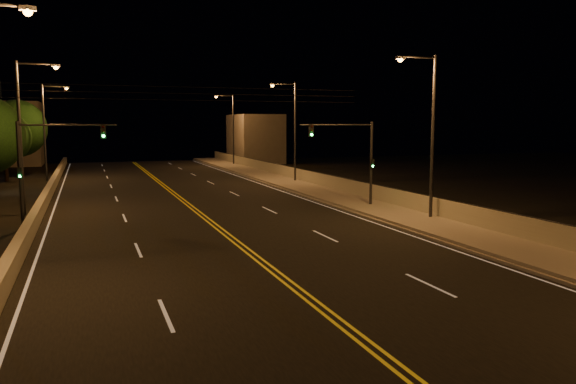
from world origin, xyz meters
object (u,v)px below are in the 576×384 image
object	(u,v)px
streetlight_3	(231,125)
streetlight_5	(25,127)
streetlight_6	(47,126)
traffic_signal_left	(41,160)
tree_3	(17,128)
streetlight_1	(429,127)
streetlight_2	(292,126)
traffic_signal_right	(357,154)
tree_2	(4,138)

from	to	relation	value
streetlight_3	streetlight_5	xyz separation A→B (m)	(-21.45, -34.29, 0.00)
streetlight_6	streetlight_3	bearing A→B (deg)	29.93
traffic_signal_left	streetlight_6	bearing A→B (deg)	92.49
traffic_signal_left	tree_3	world-z (taller)	tree_3
streetlight_1	traffic_signal_left	world-z (taller)	streetlight_1
traffic_signal_left	tree_3	size ratio (longest dim) A/B	0.71
streetlight_1	tree_3	size ratio (longest dim) A/B	1.16
streetlight_2	streetlight_5	bearing A→B (deg)	-152.39
streetlight_2	streetlight_5	distance (m)	24.21
streetlight_1	traffic_signal_right	bearing A→B (deg)	105.58
streetlight_3	streetlight_2	bearing A→B (deg)	-90.00
streetlight_6	tree_2	distance (m)	4.14
streetlight_6	traffic_signal_left	bearing A→B (deg)	-87.51
tree_2	tree_3	distance (m)	4.41
tree_2	streetlight_1	bearing A→B (deg)	-52.85
streetlight_2	tree_2	distance (m)	27.87
streetlight_1	tree_2	xyz separation A→B (m)	(-25.34, 33.45, -1.15)
streetlight_1	tree_3	distance (m)	45.04
streetlight_2	streetlight_6	size ratio (longest dim) A/B	1.00
streetlight_6	tree_3	world-z (taller)	streetlight_6
streetlight_3	traffic_signal_right	distance (m)	39.41
streetlight_3	tree_2	size ratio (longest dim) A/B	1.39
traffic_signal_right	traffic_signal_left	bearing A→B (deg)	180.00
streetlight_2	streetlight_3	distance (m)	23.07
streetlight_5	traffic_signal_right	world-z (taller)	streetlight_5
traffic_signal_right	tree_2	bearing A→B (deg)	130.53
traffic_signal_right	traffic_signal_left	world-z (taller)	same
streetlight_5	streetlight_6	world-z (taller)	same
traffic_signal_left	streetlight_2	bearing A→B (deg)	38.75
streetlight_3	traffic_signal_left	world-z (taller)	streetlight_3
streetlight_5	traffic_signal_right	size ratio (longest dim) A/B	1.63
tree_2	streetlight_2	bearing A→B (deg)	-24.46
streetlight_5	streetlight_6	size ratio (longest dim) A/B	1.00
streetlight_3	streetlight_6	world-z (taller)	same
streetlight_1	streetlight_6	bearing A→B (deg)	123.32
streetlight_5	traffic_signal_left	xyz separation A→B (m)	(1.17, -5.05, -1.72)
streetlight_1	tree_3	bearing A→B (deg)	123.14
tree_3	streetlight_1	bearing A→B (deg)	-56.86
streetlight_3	tree_3	world-z (taller)	streetlight_3
streetlight_5	streetlight_3	bearing A→B (deg)	57.97
streetlight_1	streetlight_3	world-z (taller)	same
tree_2	tree_3	xyz separation A→B (m)	(0.72, 4.27, 0.85)
streetlight_2	streetlight_6	world-z (taller)	same
streetlight_3	tree_2	world-z (taller)	streetlight_3
streetlight_5	streetlight_6	xyz separation A→B (m)	(0.00, 21.94, 0.00)
traffic_signal_right	traffic_signal_left	size ratio (longest dim) A/B	1.00
streetlight_6	traffic_signal_left	xyz separation A→B (m)	(1.17, -26.99, -1.72)
streetlight_1	streetlight_2	world-z (taller)	same
streetlight_2	tree_2	size ratio (longest dim) A/B	1.39
streetlight_3	tree_3	size ratio (longest dim) A/B	1.16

